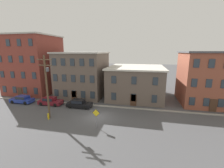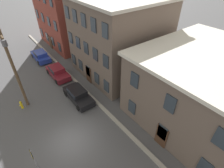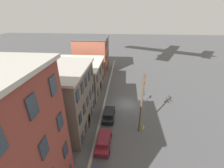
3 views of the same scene
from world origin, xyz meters
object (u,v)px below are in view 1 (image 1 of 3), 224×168
at_px(car_blue, 22,99).
at_px(car_black, 79,103).
at_px(caution_sign, 96,115).
at_px(fire_hydrant, 48,116).
at_px(utility_pole, 47,84).
at_px(car_maroon, 50,101).

height_order(car_blue, car_black, same).
height_order(car_blue, caution_sign, caution_sign).
distance_m(car_black, fire_hydrant, 6.02).
relative_size(car_black, utility_pole, 0.47).
relative_size(car_maroon, utility_pole, 0.47).
distance_m(car_blue, utility_pole, 11.35).
distance_m(car_blue, caution_sign, 18.32).
bearing_deg(car_maroon, fire_hydrant, -58.27).
xyz_separation_m(car_maroon, utility_pole, (3.27, -4.97, 4.50)).
bearing_deg(utility_pole, car_blue, 152.85).
xyz_separation_m(car_maroon, fire_hydrant, (3.46, -5.60, -0.27)).
xyz_separation_m(car_black, fire_hydrant, (-2.41, -5.51, -0.27)).
height_order(car_blue, car_maroon, same).
relative_size(utility_pole, fire_hydrant, 9.74).
xyz_separation_m(car_blue, utility_pole, (9.27, -4.75, 4.50)).
distance_m(caution_sign, utility_pole, 8.80).
xyz_separation_m(car_blue, fire_hydrant, (9.45, -5.38, -0.27)).
bearing_deg(car_black, caution_sign, -50.06).
bearing_deg(car_maroon, car_blue, -177.92).
bearing_deg(caution_sign, utility_pole, 169.39).
bearing_deg(utility_pole, fire_hydrant, -73.56).
xyz_separation_m(car_maroon, car_black, (5.87, -0.08, 0.00)).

